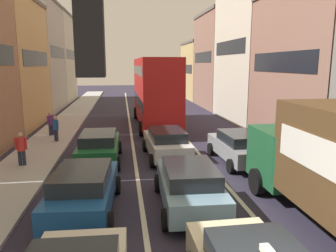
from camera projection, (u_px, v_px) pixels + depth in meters
sidewalk_left at (61, 129)px, 23.46m from camera, size 2.60×64.00×0.14m
lane_stripe_left at (130, 128)px, 24.16m from camera, size 0.16×60.00×0.01m
lane_stripe_right at (175, 126)px, 24.63m from camera, size 0.16×60.00×0.01m
building_row_right at (272, 62)px, 26.35m from camera, size 7.20×43.90×11.15m
sedan_centre_lane_second at (189, 185)px, 10.59m from camera, size 2.18×4.36×1.49m
wagon_left_lane_second at (84, 189)px, 10.22m from camera, size 2.29×4.41×1.49m
hatchback_centre_lane_third at (167, 143)px, 16.25m from camera, size 2.22×4.38×1.49m
sedan_left_lane_third at (99, 146)px, 15.54m from camera, size 2.13×4.34×1.49m
sedan_right_lane_behind_truck at (239, 147)px, 15.46m from camera, size 2.16×4.35×1.49m
bus_mid_queue_primary at (155, 89)px, 24.03m from camera, size 2.87×10.52×5.06m
pedestrian_near_kerb at (56, 128)px, 19.29m from camera, size 0.37×0.45×1.66m
pedestrian_mid_sidewalk at (51, 123)px, 20.86m from camera, size 0.38×0.44×1.66m
pedestrian_far_sidewalk at (21, 148)px, 14.62m from camera, size 0.54×0.34×1.66m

